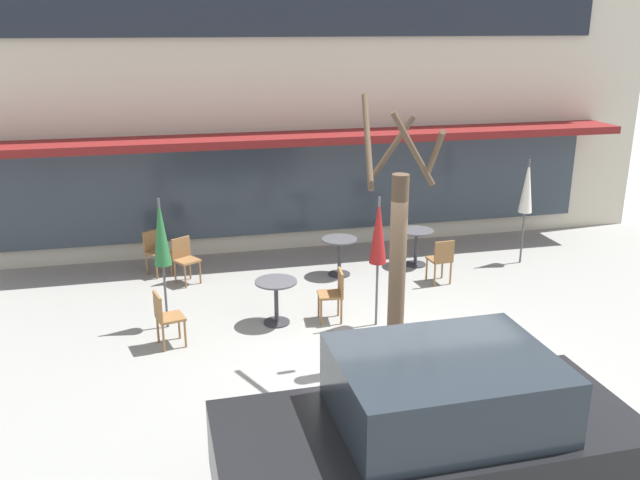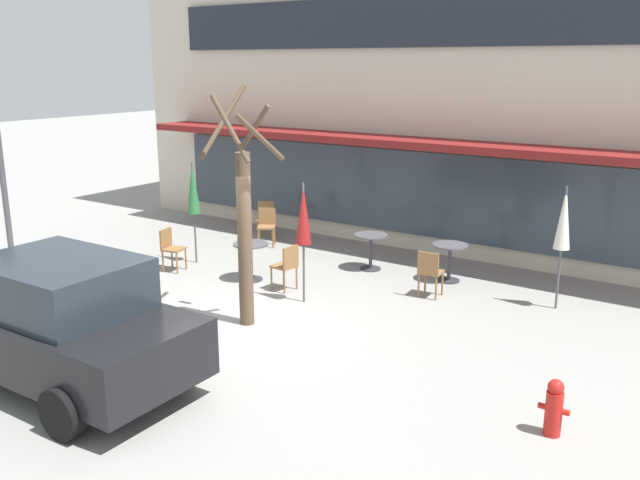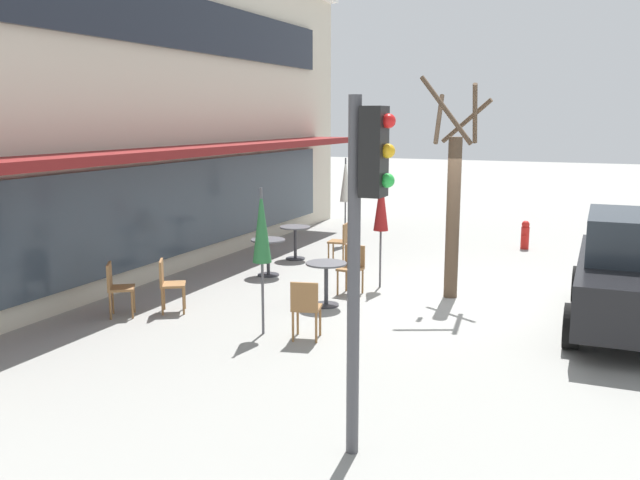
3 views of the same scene
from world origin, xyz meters
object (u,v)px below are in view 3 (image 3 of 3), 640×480
cafe_table_streetside (268,251)px  patio_umbrella_cream_folded (381,203)px  patio_umbrella_corner_open (262,227)px  street_tree (453,203)px  cafe_table_near_wall (295,237)px  fire_hydrant (525,235)px  traffic_light_pole (364,219)px  cafe_chair_3 (352,265)px  cafe_chair_4 (306,305)px  cafe_chair_1 (117,285)px  cafe_table_by_tree (326,277)px  patio_umbrella_green_folded (346,181)px  cafe_chair_0 (341,239)px  cafe_chair_2 (168,281)px

cafe_table_streetside → patio_umbrella_cream_folded: bearing=-90.1°
patio_umbrella_cream_folded → patio_umbrella_corner_open: bearing=168.2°
patio_umbrella_corner_open → street_tree: 3.84m
cafe_table_near_wall → fire_hydrant: (3.37, -4.66, -0.16)m
fire_hydrant → cafe_table_streetside: bearing=138.5°
cafe_table_streetside → traffic_light_pole: traffic_light_pole is taller
cafe_chair_3 → fire_hydrant: bearing=-22.8°
cafe_chair_4 → fire_hydrant: cafe_chair_4 is taller
cafe_chair_1 → cafe_chair_4: (0.13, -3.31, 0.00)m
patio_umbrella_corner_open → cafe_chair_3: bearing=-7.8°
cafe_chair_4 → cafe_chair_1: bearing=92.2°
cafe_table_streetside → cafe_table_by_tree: bearing=-129.3°
patio_umbrella_green_folded → patio_umbrella_cream_folded: bearing=-150.2°
cafe_chair_4 → cafe_chair_0: bearing=16.2°
patio_umbrella_green_folded → cafe_chair_2: bearing=176.3°
cafe_table_by_tree → patio_umbrella_green_folded: bearing=18.1°
cafe_chair_4 → traffic_light_pole: size_ratio=0.26×
patio_umbrella_cream_folded → cafe_table_streetside: bearing=89.9°
patio_umbrella_green_folded → fire_hydrant: bearing=-74.9°
cafe_chair_0 → street_tree: (-1.95, -2.90, 1.19)m
patio_umbrella_green_folded → patio_umbrella_corner_open: size_ratio=1.00×
cafe_table_streetside → patio_umbrella_cream_folded: size_ratio=0.35×
cafe_chair_3 → traffic_light_pole: bearing=-158.4°
patio_umbrella_green_folded → traffic_light_pole: 11.00m
cafe_chair_2 → cafe_table_by_tree: bearing=-58.2°
patio_umbrella_green_folded → traffic_light_pole: (-10.17, -4.14, 0.67)m
cafe_table_near_wall → cafe_table_by_tree: (-3.30, -2.16, 0.00)m
cafe_table_near_wall → cafe_chair_2: cafe_chair_2 is taller
cafe_table_by_tree → cafe_chair_2: 2.65m
cafe_chair_3 → fire_hydrant: 6.18m
cafe_chair_1 → traffic_light_pole: traffic_light_pole is taller
patio_umbrella_corner_open → cafe_chair_4: (-0.02, -0.71, -1.10)m
cafe_chair_2 → cafe_chair_4: same height
patio_umbrella_corner_open → street_tree: size_ratio=0.56×
patio_umbrella_corner_open → cafe_chair_1: patio_umbrella_corner_open is taller
patio_umbrella_green_folded → cafe_chair_2: patio_umbrella_green_folded is taller
cafe_table_streetside → cafe_chair_4: bearing=-144.8°
street_tree → fire_hydrant: 5.45m
cafe_table_near_wall → cafe_chair_4: cafe_chair_4 is taller
fire_hydrant → street_tree: bearing=172.7°
cafe_table_streetside → cafe_chair_0: size_ratio=0.85×
cafe_chair_1 → cafe_chair_2: same height
fire_hydrant → cafe_chair_1: bearing=148.0°
cafe_chair_4 → cafe_table_by_tree: bearing=13.7°
cafe_chair_0 → cafe_chair_3: size_ratio=1.00×
cafe_table_near_wall → cafe_table_by_tree: bearing=-146.8°
patio_umbrella_corner_open → cafe_chair_2: 2.30m
patio_umbrella_cream_folded → traffic_light_pole: 6.59m
cafe_table_by_tree → patio_umbrella_corner_open: bearing=171.4°
cafe_table_streetside → cafe_chair_0: bearing=-27.0°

